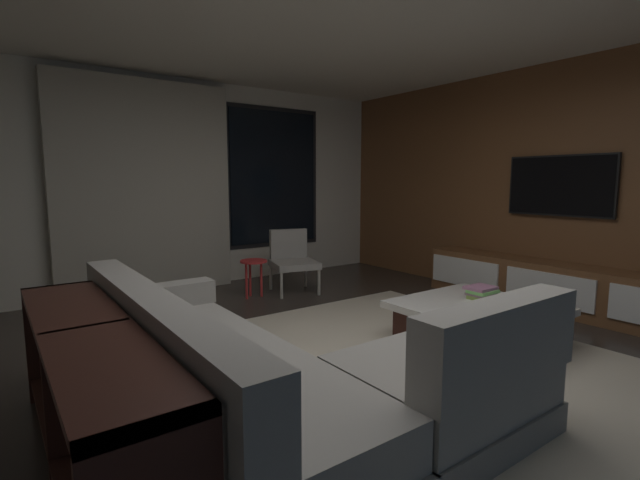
{
  "coord_description": "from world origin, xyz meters",
  "views": [
    {
      "loc": [
        -2.11,
        -2.25,
        1.4
      ],
      "look_at": [
        0.41,
        1.21,
        0.84
      ],
      "focal_mm": 25.54,
      "sensor_mm": 36.0,
      "label": 1
    }
  ],
  "objects_px": {
    "side_stool": "(253,267)",
    "media_console": "(563,289)",
    "accent_chair_near_window": "(292,257)",
    "mounted_tv": "(560,186)",
    "book_stack_on_coffee_table": "(482,292)",
    "console_table_behind_couch": "(90,391)",
    "coffee_table": "(477,324)",
    "sectional_couch": "(274,379)"
  },
  "relations": [
    {
      "from": "side_stool",
      "to": "media_console",
      "type": "distance_m",
      "value": 3.45
    },
    {
      "from": "accent_chair_near_window",
      "to": "mounted_tv",
      "type": "height_order",
      "value": "mounted_tv"
    },
    {
      "from": "book_stack_on_coffee_table",
      "to": "console_table_behind_couch",
      "type": "distance_m",
      "value": 3.18
    },
    {
      "from": "book_stack_on_coffee_table",
      "to": "console_table_behind_couch",
      "type": "bearing_deg",
      "value": -178.59
    },
    {
      "from": "coffee_table",
      "to": "book_stack_on_coffee_table",
      "type": "relative_size",
      "value": 4.36
    },
    {
      "from": "media_console",
      "to": "console_table_behind_couch",
      "type": "distance_m",
      "value": 4.57
    },
    {
      "from": "coffee_table",
      "to": "console_table_behind_couch",
      "type": "xyz_separation_m",
      "value": [
        -2.97,
        0.02,
        0.23
      ]
    },
    {
      "from": "console_table_behind_couch",
      "to": "side_stool",
      "type": "bearing_deg",
      "value": 49.21
    },
    {
      "from": "mounted_tv",
      "to": "media_console",
      "type": "bearing_deg",
      "value": -132.45
    },
    {
      "from": "side_stool",
      "to": "sectional_couch",
      "type": "bearing_deg",
      "value": -115.59
    },
    {
      "from": "accent_chair_near_window",
      "to": "console_table_behind_couch",
      "type": "xyz_separation_m",
      "value": [
        -2.76,
        -2.56,
        -0.01
      ]
    },
    {
      "from": "sectional_couch",
      "to": "coffee_table",
      "type": "distance_m",
      "value": 2.07
    },
    {
      "from": "media_console",
      "to": "accent_chair_near_window",
      "type": "bearing_deg",
      "value": 125.5
    },
    {
      "from": "side_stool",
      "to": "mounted_tv",
      "type": "height_order",
      "value": "mounted_tv"
    },
    {
      "from": "coffee_table",
      "to": "sectional_couch",
      "type": "bearing_deg",
      "value": -176.97
    },
    {
      "from": "side_stool",
      "to": "media_console",
      "type": "bearing_deg",
      "value": -46.62
    },
    {
      "from": "book_stack_on_coffee_table",
      "to": "accent_chair_near_window",
      "type": "relative_size",
      "value": 0.34
    },
    {
      "from": "sectional_couch",
      "to": "media_console",
      "type": "relative_size",
      "value": 0.81
    },
    {
      "from": "accent_chair_near_window",
      "to": "coffee_table",
      "type": "bearing_deg",
      "value": -85.25
    },
    {
      "from": "side_stool",
      "to": "accent_chair_near_window",
      "type": "bearing_deg",
      "value": 2.17
    },
    {
      "from": "media_console",
      "to": "book_stack_on_coffee_table",
      "type": "bearing_deg",
      "value": 178.18
    },
    {
      "from": "media_console",
      "to": "mounted_tv",
      "type": "height_order",
      "value": "mounted_tv"
    },
    {
      "from": "coffee_table",
      "to": "console_table_behind_couch",
      "type": "relative_size",
      "value": 0.55
    },
    {
      "from": "coffee_table",
      "to": "media_console",
      "type": "xyz_separation_m",
      "value": [
        1.59,
        0.06,
        0.06
      ]
    },
    {
      "from": "accent_chair_near_window",
      "to": "mounted_tv",
      "type": "distance_m",
      "value": 3.2
    },
    {
      "from": "console_table_behind_couch",
      "to": "mounted_tv",
      "type": "bearing_deg",
      "value": 2.79
    },
    {
      "from": "sectional_couch",
      "to": "book_stack_on_coffee_table",
      "type": "relative_size",
      "value": 9.41
    },
    {
      "from": "accent_chair_near_window",
      "to": "mounted_tv",
      "type": "xyz_separation_m",
      "value": [
        1.99,
        -2.33,
        0.92
      ]
    },
    {
      "from": "book_stack_on_coffee_table",
      "to": "sectional_couch",
      "type": "bearing_deg",
      "value": -174.69
    },
    {
      "from": "accent_chair_near_window",
      "to": "side_stool",
      "type": "xyz_separation_m",
      "value": [
        -0.57,
        -0.02,
        -0.06
      ]
    },
    {
      "from": "accent_chair_near_window",
      "to": "media_console",
      "type": "height_order",
      "value": "accent_chair_near_window"
    },
    {
      "from": "sectional_couch",
      "to": "coffee_table",
      "type": "bearing_deg",
      "value": 3.03
    },
    {
      "from": "accent_chair_near_window",
      "to": "media_console",
      "type": "relative_size",
      "value": 0.25
    },
    {
      "from": "sectional_couch",
      "to": "side_stool",
      "type": "xyz_separation_m",
      "value": [
        1.28,
        2.68,
        0.08
      ]
    },
    {
      "from": "side_stool",
      "to": "mounted_tv",
      "type": "xyz_separation_m",
      "value": [
        2.55,
        -2.31,
        0.98
      ]
    },
    {
      "from": "mounted_tv",
      "to": "book_stack_on_coffee_table",
      "type": "bearing_deg",
      "value": -174.41
    },
    {
      "from": "side_stool",
      "to": "console_table_behind_couch",
      "type": "height_order",
      "value": "console_table_behind_couch"
    },
    {
      "from": "sectional_couch",
      "to": "media_console",
      "type": "xyz_separation_m",
      "value": [
        3.65,
        0.17,
        -0.04
      ]
    },
    {
      "from": "book_stack_on_coffee_table",
      "to": "media_console",
      "type": "relative_size",
      "value": 0.09
    },
    {
      "from": "book_stack_on_coffee_table",
      "to": "side_stool",
      "type": "distance_m",
      "value": 2.65
    },
    {
      "from": "coffee_table",
      "to": "media_console",
      "type": "height_order",
      "value": "media_console"
    },
    {
      "from": "book_stack_on_coffee_table",
      "to": "accent_chair_near_window",
      "type": "distance_m",
      "value": 2.52
    }
  ]
}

